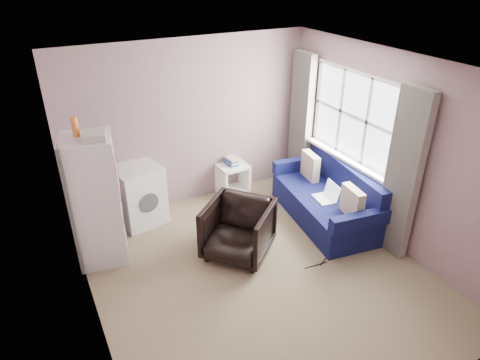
% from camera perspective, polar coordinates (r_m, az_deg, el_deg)
% --- Properties ---
extents(room, '(3.84, 4.24, 2.54)m').
position_cam_1_polar(room, '(4.71, 3.03, -0.34)').
color(room, '#7F6F53').
rests_on(room, ground).
extents(armchair, '(1.08, 1.08, 0.81)m').
position_cam_1_polar(armchair, '(5.46, -0.27, -6.35)').
color(armchair, black).
rests_on(armchair, ground).
extents(fridge, '(0.68, 0.67, 1.90)m').
position_cam_1_polar(fridge, '(5.45, -18.69, -2.60)').
color(fridge, silver).
rests_on(fridge, ground).
extents(washing_machine, '(0.72, 0.72, 0.87)m').
position_cam_1_polar(washing_machine, '(6.28, -13.40, -1.74)').
color(washing_machine, silver).
rests_on(washing_machine, ground).
extents(side_table, '(0.48, 0.48, 0.63)m').
position_cam_1_polar(side_table, '(6.93, -1.11, 0.52)').
color(side_table, white).
rests_on(side_table, ground).
extents(sofa, '(1.10, 1.98, 0.84)m').
position_cam_1_polar(sofa, '(6.37, 11.67, -2.64)').
color(sofa, '#10164D').
rests_on(sofa, ground).
extents(window_dressing, '(0.17, 2.62, 2.18)m').
position_cam_1_polar(window_dressing, '(6.24, 13.85, 4.71)').
color(window_dressing, white).
rests_on(window_dressing, ground).
extents(floor_cables, '(0.50, 0.18, 0.01)m').
position_cam_1_polar(floor_cables, '(5.64, 10.69, -10.67)').
color(floor_cables, black).
rests_on(floor_cables, ground).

